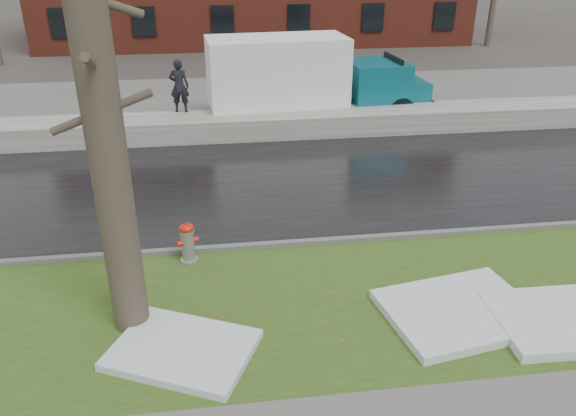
{
  "coord_description": "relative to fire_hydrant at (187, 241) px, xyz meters",
  "views": [
    {
      "loc": [
        -1.02,
        -9.59,
        6.16
      ],
      "look_at": [
        0.41,
        0.9,
        1.0
      ],
      "focal_mm": 35.0,
      "sensor_mm": 36.0,
      "label": 1
    }
  ],
  "objects": [
    {
      "name": "box_truck",
      "position": [
        3.94,
        9.38,
        1.08
      ],
      "size": [
        9.23,
        2.7,
        3.06
      ],
      "rotation": [
        0.0,
        0.0,
        0.08
      ],
      "color": "black",
      "rests_on": "ground"
    },
    {
      "name": "fire_hydrant",
      "position": [
        0.0,
        0.0,
        0.0
      ],
      "size": [
        0.46,
        0.44,
        0.93
      ],
      "rotation": [
        0.0,
        0.0,
        0.41
      ],
      "color": "#96989D",
      "rests_on": "verge"
    },
    {
      "name": "snow_patch_near",
      "position": [
        4.83,
        -2.5,
        -0.41
      ],
      "size": [
        2.91,
        2.42,
        0.16
      ],
      "primitive_type": "cube",
      "rotation": [
        0.0,
        0.0,
        0.18
      ],
      "color": "silver",
      "rests_on": "verge"
    },
    {
      "name": "tree",
      "position": [
        -0.93,
        -1.96,
        3.23
      ],
      "size": [
        1.53,
        1.83,
        7.4
      ],
      "rotation": [
        0.0,
        0.0,
        -0.36
      ],
      "color": "brown",
      "rests_on": "verge"
    },
    {
      "name": "snow_patch_far",
      "position": [
        -0.04,
        -2.87,
        -0.42
      ],
      "size": [
        2.67,
        2.39,
        0.14
      ],
      "primitive_type": "cube",
      "rotation": [
        0.0,
        0.0,
        -0.44
      ],
      "color": "silver",
      "rests_on": "verge"
    },
    {
      "name": "curb",
      "position": [
        1.71,
        0.39,
        -0.46
      ],
      "size": [
        60.0,
        0.15,
        0.14
      ],
      "primitive_type": "cube",
      "color": "slate",
      "rests_on": "ground"
    },
    {
      "name": "road",
      "position": [
        1.71,
        3.89,
        -0.52
      ],
      "size": [
        60.0,
        7.0,
        0.03
      ],
      "primitive_type": "cube",
      "color": "black",
      "rests_on": "ground"
    },
    {
      "name": "ground",
      "position": [
        1.71,
        -0.61,
        -0.53
      ],
      "size": [
        120.0,
        120.0,
        0.0
      ],
      "primitive_type": "plane",
      "color": "#47423D",
      "rests_on": "ground"
    },
    {
      "name": "snowbank",
      "position": [
        1.71,
        8.09,
        -0.16
      ],
      "size": [
        60.0,
        1.6,
        0.75
      ],
      "primitive_type": "cube",
      "color": "beige",
      "rests_on": "ground"
    },
    {
      "name": "worker",
      "position": [
        -0.4,
        8.69,
        1.1
      ],
      "size": [
        0.69,
        0.5,
        1.77
      ],
      "primitive_type": "imported",
      "rotation": [
        0.0,
        0.0,
        3.02
      ],
      "color": "black",
      "rests_on": "snowbank"
    },
    {
      "name": "parking_lot",
      "position": [
        1.71,
        12.39,
        -0.52
      ],
      "size": [
        60.0,
        9.0,
        0.03
      ],
      "primitive_type": "cube",
      "color": "slate",
      "rests_on": "ground"
    },
    {
      "name": "snow_patch_side",
      "position": [
        6.71,
        -3.01,
        -0.4
      ],
      "size": [
        2.85,
        1.87,
        0.18
      ],
      "primitive_type": "cube",
      "rotation": [
        0.0,
        0.0,
        -0.03
      ],
      "color": "silver",
      "rests_on": "verge"
    },
    {
      "name": "verge",
      "position": [
        1.71,
        -1.86,
        -0.51
      ],
      "size": [
        60.0,
        4.5,
        0.04
      ],
      "primitive_type": "cube",
      "color": "#2C4517",
      "rests_on": "ground"
    }
  ]
}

